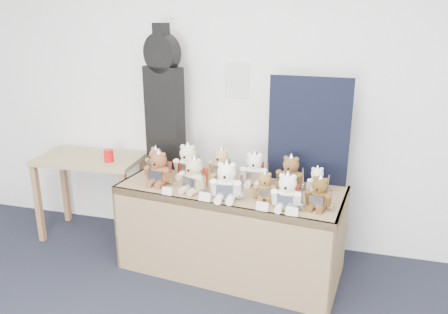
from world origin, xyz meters
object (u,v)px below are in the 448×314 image
(teddy_back_end, at_px, (317,181))
(side_table, at_px, (90,170))
(teddy_front_left, at_px, (194,176))
(teddy_front_end, at_px, (319,194))
(red_cup, at_px, (109,156))
(display_table, at_px, (228,208))
(teddy_back_far_left, at_px, (156,162))
(teddy_back_centre_right, at_px, (254,170))
(teddy_back_left, at_px, (188,162))
(teddy_front_far_left, at_px, (159,169))
(teddy_front_right, at_px, (265,187))
(guitar_case, at_px, (164,99))
(teddy_back_right, at_px, (290,174))
(teddy_back_centre_left, at_px, (221,164))
(teddy_front_centre, at_px, (226,183))
(teddy_front_far_right, at_px, (287,193))

(teddy_back_end, bearing_deg, side_table, 160.27)
(teddy_front_left, height_order, teddy_front_end, teddy_front_left)
(side_table, bearing_deg, red_cup, -19.22)
(display_table, bearing_deg, teddy_back_far_left, 170.62)
(teddy_back_centre_right, bearing_deg, teddy_back_far_left, 174.87)
(teddy_back_centre_right, height_order, teddy_back_far_left, teddy_back_centre_right)
(red_cup, height_order, teddy_back_left, teddy_back_left)
(teddy_front_far_left, distance_m, teddy_back_centre_right, 0.75)
(teddy_front_left, relative_size, teddy_front_right, 1.30)
(guitar_case, xyz_separation_m, teddy_front_right, (0.98, -0.51, -0.50))
(teddy_back_right, xyz_separation_m, teddy_back_far_left, (-1.14, 0.03, -0.01))
(teddy_back_centre_right, relative_size, teddy_back_right, 1.01)
(teddy_front_end, bearing_deg, teddy_back_centre_left, 168.17)
(display_table, bearing_deg, guitar_case, 155.68)
(teddy_front_left, relative_size, teddy_back_centre_right, 1.03)
(red_cup, bearing_deg, teddy_back_far_left, -3.14)
(teddy_front_right, bearing_deg, teddy_front_end, -19.73)
(teddy_front_left, height_order, teddy_back_far_left, teddy_front_left)
(teddy_front_centre, bearing_deg, teddy_back_far_left, 148.36)
(teddy_back_centre_left, xyz_separation_m, teddy_back_right, (0.58, -0.09, 0.01))
(display_table, height_order, teddy_front_right, teddy_front_right)
(side_table, distance_m, teddy_back_end, 2.05)
(teddy_front_far_right, height_order, teddy_back_centre_right, teddy_back_centre_right)
(teddy_front_end, xyz_separation_m, teddy_back_centre_left, (-0.82, 0.42, 0.01))
(teddy_front_far_left, xyz_separation_m, teddy_back_left, (0.16, 0.21, 0.01))
(red_cup, bearing_deg, teddy_back_end, -2.38)
(red_cup, relative_size, teddy_front_far_right, 0.38)
(teddy_front_far_right, height_order, teddy_back_end, teddy_front_far_right)
(teddy_front_left, bearing_deg, side_table, -178.88)
(display_table, distance_m, teddy_front_right, 0.41)
(teddy_front_right, distance_m, teddy_back_end, 0.43)
(teddy_back_end, bearing_deg, teddy_front_centre, -168.12)
(guitar_case, xyz_separation_m, teddy_back_centre_left, (0.55, -0.15, -0.49))
(teddy_front_centre, relative_size, teddy_back_right, 1.09)
(teddy_front_right, xyz_separation_m, teddy_front_far_right, (0.18, -0.12, 0.02))
(guitar_case, relative_size, teddy_back_right, 4.16)
(side_table, height_order, teddy_back_right, teddy_back_right)
(teddy_front_far_left, xyz_separation_m, teddy_front_left, (0.32, -0.07, 0.00))
(teddy_front_far_left, xyz_separation_m, teddy_back_far_left, (-0.13, 0.22, -0.02))
(red_cup, bearing_deg, display_table, -10.96)
(teddy_back_left, bearing_deg, teddy_front_far_right, -23.56)
(teddy_front_left, height_order, teddy_front_right, teddy_front_left)
(guitar_case, height_order, teddy_front_left, guitar_case)
(side_table, relative_size, teddy_back_centre_right, 3.25)
(red_cup, relative_size, teddy_back_centre_right, 0.37)
(teddy_front_far_right, bearing_deg, guitar_case, 155.29)
(teddy_front_far_right, bearing_deg, teddy_front_end, 20.71)
(teddy_back_centre_right, height_order, teddy_back_end, teddy_back_centre_right)
(teddy_front_end, bearing_deg, teddy_front_centre, -163.71)
(teddy_front_far_right, xyz_separation_m, teddy_back_left, (-0.88, 0.42, 0.01))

